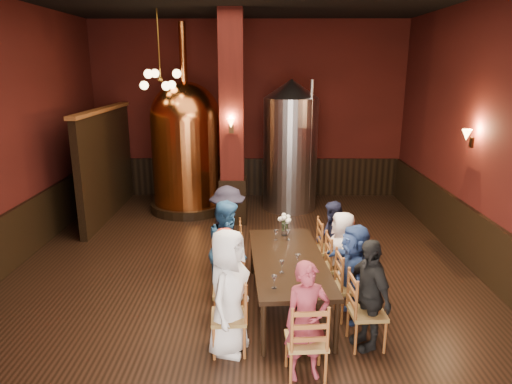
{
  "coord_description": "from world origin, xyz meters",
  "views": [
    {
      "loc": [
        0.29,
        -6.93,
        3.38
      ],
      "look_at": [
        0.23,
        0.2,
        1.4
      ],
      "focal_mm": 32.0,
      "sensor_mm": 36.0,
      "label": 1
    }
  ],
  "objects_px": {
    "person_2": "(228,250)",
    "steel_vessel": "(290,146)",
    "dining_table": "(288,263)",
    "person_0": "(228,292)",
    "rose_vase": "(285,221)",
    "person_1": "(228,275)",
    "copper_kettle": "(187,146)"
  },
  "relations": [
    {
      "from": "person_1",
      "to": "rose_vase",
      "type": "relative_size",
      "value": 3.73
    },
    {
      "from": "person_2",
      "to": "rose_vase",
      "type": "relative_size",
      "value": 4.19
    },
    {
      "from": "person_1",
      "to": "person_2",
      "type": "xyz_separation_m",
      "value": [
        -0.05,
        0.66,
        0.08
      ]
    },
    {
      "from": "person_2",
      "to": "steel_vessel",
      "type": "relative_size",
      "value": 0.49
    },
    {
      "from": "person_0",
      "to": "copper_kettle",
      "type": "bearing_deg",
      "value": 30.52
    },
    {
      "from": "person_1",
      "to": "steel_vessel",
      "type": "relative_size",
      "value": 0.44
    },
    {
      "from": "person_1",
      "to": "person_2",
      "type": "bearing_deg",
      "value": 2.95
    },
    {
      "from": "dining_table",
      "to": "copper_kettle",
      "type": "relative_size",
      "value": 0.57
    },
    {
      "from": "person_2",
      "to": "steel_vessel",
      "type": "distance_m",
      "value": 4.74
    },
    {
      "from": "person_0",
      "to": "person_1",
      "type": "relative_size",
      "value": 1.16
    },
    {
      "from": "person_2",
      "to": "steel_vessel",
      "type": "xyz_separation_m",
      "value": [
        1.19,
        4.52,
        0.78
      ]
    },
    {
      "from": "dining_table",
      "to": "person_2",
      "type": "relative_size",
      "value": 1.62
    },
    {
      "from": "dining_table",
      "to": "rose_vase",
      "type": "relative_size",
      "value": 6.78
    },
    {
      "from": "steel_vessel",
      "to": "person_2",
      "type": "bearing_deg",
      "value": -104.81
    },
    {
      "from": "dining_table",
      "to": "person_0",
      "type": "relative_size",
      "value": 1.57
    },
    {
      "from": "dining_table",
      "to": "person_0",
      "type": "height_order",
      "value": "person_0"
    },
    {
      "from": "copper_kettle",
      "to": "steel_vessel",
      "type": "distance_m",
      "value": 2.45
    },
    {
      "from": "person_0",
      "to": "person_1",
      "type": "bearing_deg",
      "value": 21.21
    },
    {
      "from": "person_0",
      "to": "dining_table",
      "type": "bearing_deg",
      "value": -19.15
    },
    {
      "from": "steel_vessel",
      "to": "rose_vase",
      "type": "distance_m",
      "value": 3.92
    },
    {
      "from": "person_0",
      "to": "person_2",
      "type": "distance_m",
      "value": 1.33
    },
    {
      "from": "person_2",
      "to": "rose_vase",
      "type": "bearing_deg",
      "value": -50.39
    },
    {
      "from": "dining_table",
      "to": "copper_kettle",
      "type": "height_order",
      "value": "copper_kettle"
    },
    {
      "from": "steel_vessel",
      "to": "copper_kettle",
      "type": "bearing_deg",
      "value": -176.21
    },
    {
      "from": "person_2",
      "to": "person_0",
      "type": "bearing_deg",
      "value": -173.31
    },
    {
      "from": "person_0",
      "to": "steel_vessel",
      "type": "bearing_deg",
      "value": 6.54
    },
    {
      "from": "person_1",
      "to": "steel_vessel",
      "type": "xyz_separation_m",
      "value": [
        1.15,
        5.17,
        0.87
      ]
    },
    {
      "from": "person_1",
      "to": "rose_vase",
      "type": "height_order",
      "value": "person_1"
    },
    {
      "from": "dining_table",
      "to": "steel_vessel",
      "type": "xyz_separation_m",
      "value": [
        0.32,
        4.79,
        0.86
      ]
    },
    {
      "from": "person_2",
      "to": "copper_kettle",
      "type": "height_order",
      "value": "copper_kettle"
    },
    {
      "from": "copper_kettle",
      "to": "rose_vase",
      "type": "bearing_deg",
      "value": -60.23
    },
    {
      "from": "steel_vessel",
      "to": "rose_vase",
      "type": "relative_size",
      "value": 8.51
    }
  ]
}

